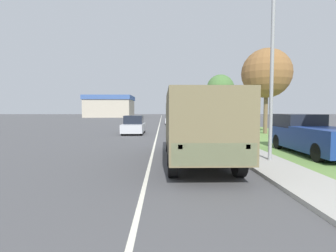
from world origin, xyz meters
name	(u,v)px	position (x,y,z in m)	size (l,w,h in m)	color
ground_plane	(159,125)	(0.00, 40.00, 0.00)	(180.00, 180.00, 0.00)	#4C4C4F
lane_centre_stripe	(159,125)	(0.00, 40.00, 0.00)	(0.12, 120.00, 0.00)	silver
sidewalk_right	(191,124)	(4.50, 40.00, 0.06)	(1.80, 120.00, 0.12)	#ADAAA3
grass_strip_right	(222,124)	(8.90, 40.00, 0.01)	(7.00, 120.00, 0.02)	#6B9347
military_truck	(197,123)	(1.85, 13.08, 1.56)	(2.37, 7.45, 2.74)	#606647
car_nearest_ahead	(134,126)	(-2.05, 25.62, 0.71)	(1.78, 4.03, 1.60)	#B7BABF
car_second_ahead	(172,120)	(1.77, 40.96, 0.68)	(1.87, 4.16, 1.50)	silver
pickup_truck	(311,135)	(7.59, 15.03, 0.90)	(2.04, 5.51, 1.85)	navy
lamp_post	(268,35)	(4.57, 12.96, 4.97)	(1.69, 0.24, 8.31)	gray
tree_mid_right	(266,73)	(9.52, 25.56, 5.25)	(4.27, 4.27, 7.39)	brown
tree_far_right	(220,88)	(9.19, 42.44, 5.33)	(4.13, 4.13, 7.39)	#4C3D2D
building_distant	(110,106)	(-14.71, 78.72, 3.08)	(12.94, 13.28, 6.09)	#B2A893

